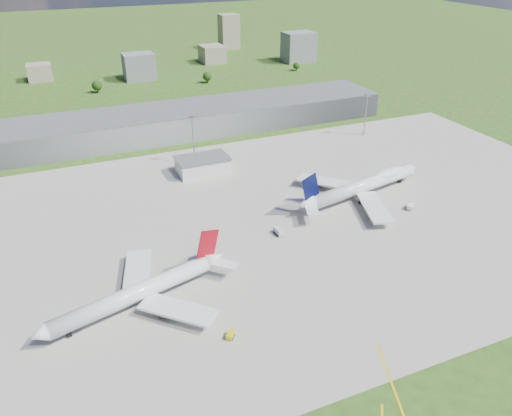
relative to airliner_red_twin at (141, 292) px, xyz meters
name	(u,v)px	position (x,y,z in m)	size (l,w,h in m)	color
ground	(162,144)	(41.58, 144.48, -5.08)	(1400.00, 1400.00, 0.00)	#2C4A17
apron	(246,226)	(51.58, 34.48, -5.04)	(360.00, 190.00, 0.08)	#99978B
terminal	(155,124)	(41.58, 159.48, 2.42)	(300.00, 42.00, 15.00)	gray
ops_building	(203,166)	(51.58, 94.48, -1.08)	(26.00, 16.00, 8.00)	silver
mast_center	(193,132)	(51.58, 109.48, 12.63)	(3.50, 2.00, 25.90)	gray
mast_east	(366,107)	(161.58, 109.48, 12.63)	(3.50, 2.00, 25.90)	gray
airliner_red_twin	(141,292)	(0.00, 0.00, 0.00)	(68.27, 52.16, 19.07)	silver
airliner_blue_quad	(364,185)	(113.55, 38.44, 0.55)	(77.02, 59.60, 20.25)	silver
tug_yellow	(230,335)	(21.57, -26.76, -4.16)	(3.75, 4.01, 1.76)	#D0C60C
van_white_near	(279,232)	(61.33, 22.39, -3.75)	(2.62, 5.29, 2.63)	silver
van_white_far	(410,207)	(125.77, 18.86, -3.87)	(4.95, 4.43, 2.38)	silver
bldg_cw	(40,72)	(-18.42, 334.48, 1.92)	(20.00, 18.00, 14.00)	gray
bldg_c	(139,67)	(61.58, 304.48, 5.92)	(26.00, 20.00, 22.00)	slate
bldg_ce	(212,54)	(141.58, 344.48, 2.92)	(22.00, 24.00, 16.00)	gray
bldg_e	(299,47)	(221.58, 314.48, 8.92)	(30.00, 22.00, 28.00)	slate
bldg_tall_e	(229,32)	(181.58, 404.48, 12.92)	(20.00, 18.00, 36.00)	gray
tree_c	(97,86)	(21.58, 274.48, 0.76)	(8.10, 8.10, 9.90)	#382314
tree_e	(207,76)	(111.58, 269.48, 0.43)	(7.65, 7.65, 9.35)	#382314
tree_far_e	(296,66)	(201.58, 279.48, -0.55)	(6.30, 6.30, 7.70)	#382314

